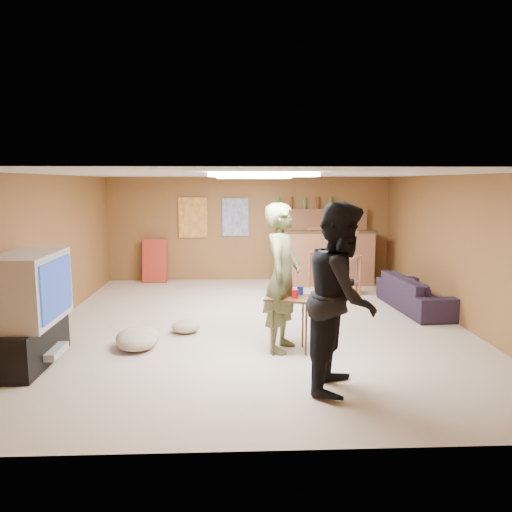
{
  "coord_description": "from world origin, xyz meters",
  "views": [
    {
      "loc": [
        -0.31,
        -7.14,
        2.09
      ],
      "look_at": [
        0.0,
        0.2,
        1.0
      ],
      "focal_mm": 35.0,
      "sensor_mm": 36.0,
      "label": 1
    }
  ],
  "objects_px": {
    "tv_body": "(29,288)",
    "tray_table": "(288,324)",
    "person_olive": "(282,278)",
    "person_black": "(342,297)",
    "bar_counter": "(323,258)",
    "sofa": "(418,293)"
  },
  "relations": [
    {
      "from": "tv_body",
      "to": "tray_table",
      "type": "bearing_deg",
      "value": 6.02
    },
    {
      "from": "person_olive",
      "to": "person_black",
      "type": "distance_m",
      "value": 1.28
    },
    {
      "from": "tray_table",
      "to": "person_black",
      "type": "bearing_deg",
      "value": -69.34
    },
    {
      "from": "bar_counter",
      "to": "person_black",
      "type": "relative_size",
      "value": 1.05
    },
    {
      "from": "bar_counter",
      "to": "person_black",
      "type": "height_order",
      "value": "person_black"
    },
    {
      "from": "sofa",
      "to": "person_olive",
      "type": "bearing_deg",
      "value": 123.97
    },
    {
      "from": "bar_counter",
      "to": "sofa",
      "type": "height_order",
      "value": "bar_counter"
    },
    {
      "from": "person_black",
      "to": "tray_table",
      "type": "xyz_separation_m",
      "value": [
        -0.42,
        1.11,
        -0.6
      ]
    },
    {
      "from": "tv_body",
      "to": "person_olive",
      "type": "xyz_separation_m",
      "value": [
        2.92,
        0.39,
        0.02
      ]
    },
    {
      "from": "tv_body",
      "to": "person_olive",
      "type": "relative_size",
      "value": 0.6
    },
    {
      "from": "person_olive",
      "to": "sofa",
      "type": "bearing_deg",
      "value": -30.49
    },
    {
      "from": "tray_table",
      "to": "bar_counter",
      "type": "bearing_deg",
      "value": 74.35
    },
    {
      "from": "tv_body",
      "to": "person_olive",
      "type": "bearing_deg",
      "value": 7.69
    },
    {
      "from": "bar_counter",
      "to": "tray_table",
      "type": "bearing_deg",
      "value": -105.65
    },
    {
      "from": "person_black",
      "to": "tray_table",
      "type": "relative_size",
      "value": 2.72
    },
    {
      "from": "bar_counter",
      "to": "person_olive",
      "type": "relative_size",
      "value": 1.09
    },
    {
      "from": "tv_body",
      "to": "tray_table",
      "type": "relative_size",
      "value": 1.58
    },
    {
      "from": "sofa",
      "to": "tray_table",
      "type": "bearing_deg",
      "value": 125.96
    },
    {
      "from": "sofa",
      "to": "tray_table",
      "type": "distance_m",
      "value": 3.08
    },
    {
      "from": "bar_counter",
      "to": "sofa",
      "type": "bearing_deg",
      "value": -60.88
    },
    {
      "from": "bar_counter",
      "to": "person_olive",
      "type": "bearing_deg",
      "value": -106.87
    },
    {
      "from": "person_black",
      "to": "sofa",
      "type": "height_order",
      "value": "person_black"
    }
  ]
}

